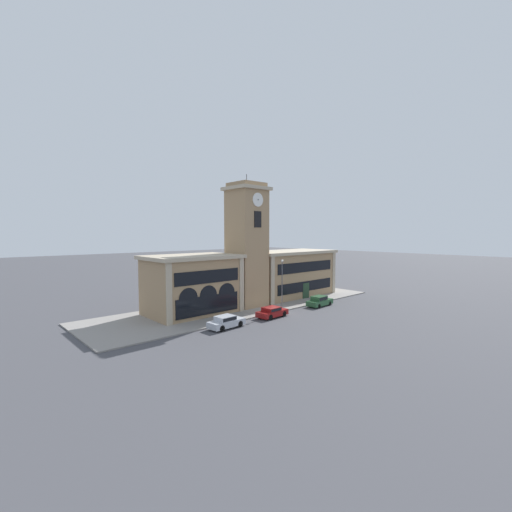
% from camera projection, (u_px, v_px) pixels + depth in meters
% --- Properties ---
extents(ground_plane, '(300.00, 300.00, 0.00)m').
position_uv_depth(ground_plane, '(276.00, 313.00, 44.63)').
color(ground_plane, '#424247').
extents(sidewalk_kerb, '(44.65, 12.73, 0.15)m').
position_uv_depth(sidewalk_kerb, '(244.00, 305.00, 49.29)').
color(sidewalk_kerb, gray).
rests_on(sidewalk_kerb, ground_plane).
extents(clock_tower, '(5.21, 5.21, 18.65)m').
position_uv_depth(clock_tower, '(247.00, 245.00, 48.33)').
color(clock_tower, '#9E7F5B').
rests_on(clock_tower, ground_plane).
extents(town_hall_left_wing, '(11.94, 7.84, 7.63)m').
position_uv_depth(town_hall_left_wing, '(193.00, 284.00, 44.07)').
color(town_hall_left_wing, '#9E7F5B').
rests_on(town_hall_left_wing, ground_plane).
extents(town_hall_right_wing, '(16.47, 7.84, 7.56)m').
position_uv_depth(town_hall_right_wing, '(289.00, 273.00, 56.67)').
color(town_hall_right_wing, '#9E7F5B').
rests_on(town_hall_right_wing, ground_plane).
extents(parked_car_near, '(4.32, 1.99, 1.38)m').
position_uv_depth(parked_car_near, '(226.00, 322.00, 37.58)').
color(parked_car_near, '#B2B7C1').
rests_on(parked_car_near, ground_plane).
extents(parked_car_mid, '(4.26, 2.07, 1.29)m').
position_uv_depth(parked_car_mid, '(272.00, 312.00, 42.44)').
color(parked_car_mid, maroon).
rests_on(parked_car_mid, ground_plane).
extents(parked_car_far, '(4.52, 1.95, 1.46)m').
position_uv_depth(parked_car_far, '(320.00, 301.00, 49.00)').
color(parked_car_far, '#285633').
rests_on(parked_car_far, ground_plane).
extents(street_lamp, '(0.36, 0.36, 6.77)m').
position_uv_depth(street_lamp, '(282.00, 278.00, 45.61)').
color(street_lamp, '#4C4C51').
rests_on(street_lamp, sidewalk_kerb).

